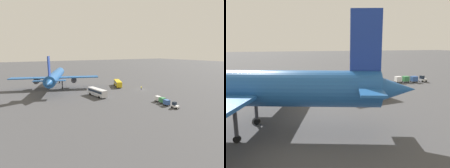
{
  "view_description": "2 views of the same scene",
  "coord_description": "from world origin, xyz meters",
  "views": [
    {
      "loc": [
        -67.5,
        53.73,
        18.62
      ],
      "look_at": [
        -1.55,
        17.53,
        4.66
      ],
      "focal_mm": 28.0,
      "sensor_mm": 36.0,
      "label": 1
    },
    {
      "loc": [
        18.47,
        68.64,
        12.44
      ],
      "look_at": [
        4.98,
        23.07,
        3.65
      ],
      "focal_mm": 35.0,
      "sensor_mm": 36.0,
      "label": 2
    }
  ],
  "objects": [
    {
      "name": "ground_plane",
      "position": [
        0.0,
        0.0,
        0.0
      ],
      "size": [
        600.0,
        600.0,
        0.0
      ],
      "primitive_type": "plane",
      "color": "#424244"
    },
    {
      "name": "airplane",
      "position": [
        23.82,
        36.47,
        6.33
      ],
      "size": [
        48.64,
        42.23,
        16.85
      ],
      "rotation": [
        0.0,
        0.0,
        -0.32
      ],
      "color": "#1E5193",
      "rests_on": "ground"
    },
    {
      "name": "shuttle_bus_near",
      "position": [
        12.91,
        6.0,
        1.88
      ],
      "size": [
        11.66,
        6.92,
        3.13
      ],
      "rotation": [
        0.0,
        0.0,
        -0.38
      ],
      "color": "gold",
      "rests_on": "ground"
    },
    {
      "name": "shuttle_bus_far",
      "position": [
        -1.44,
        24.68,
        1.96
      ],
      "size": [
        11.59,
        4.4,
        3.27
      ],
      "rotation": [
        0.0,
        0.0,
        0.16
      ],
      "color": "silver",
      "rests_on": "ground"
    },
    {
      "name": "baggage_tug",
      "position": [
        -28.56,
        8.32,
        0.94
      ],
      "size": [
        2.56,
        1.92,
        2.1
      ],
      "rotation": [
        0.0,
        0.0,
        0.14
      ],
      "color": "white",
      "rests_on": "ground"
    },
    {
      "name": "worker_person",
      "position": [
        -0.06,
        0.05,
        0.87
      ],
      "size": [
        0.38,
        0.38,
        1.74
      ],
      "color": "#1E1E2D",
      "rests_on": "ground"
    },
    {
      "name": "cargo_cart_blue",
      "position": [
        -25.08,
        8.6,
        1.19
      ],
      "size": [
        2.01,
        1.69,
        2.06
      ],
      "rotation": [
        0.0,
        0.0,
        -0.01
      ],
      "color": "#38383D",
      "rests_on": "ground"
    },
    {
      "name": "cargo_cart_green",
      "position": [
        -22.45,
        7.87,
        1.19
      ],
      "size": [
        2.01,
        1.69,
        2.06
      ],
      "rotation": [
        0.0,
        0.0,
        -0.01
      ],
      "color": "#38383D",
      "rests_on": "ground"
    },
    {
      "name": "cargo_cart_white",
      "position": [
        -19.82,
        7.7,
        1.19
      ],
      "size": [
        2.01,
        1.69,
        2.06
      ],
      "rotation": [
        0.0,
        0.0,
        -0.01
      ],
      "color": "#38383D",
      "rests_on": "ground"
    }
  ]
}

